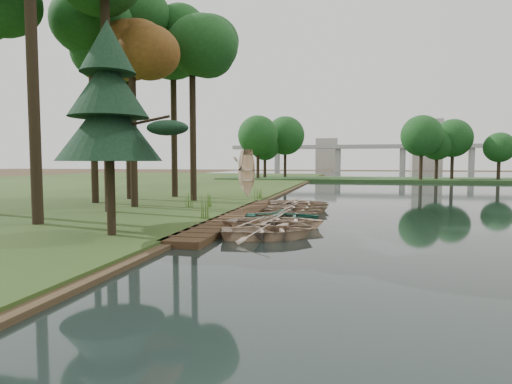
% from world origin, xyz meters
% --- Properties ---
extents(ground, '(300.00, 300.00, 0.00)m').
position_xyz_m(ground, '(0.00, 0.00, 0.00)').
color(ground, '#3D2F1D').
extents(boardwalk, '(1.60, 16.00, 0.30)m').
position_xyz_m(boardwalk, '(-1.60, 0.00, 0.15)').
color(boardwalk, '#372515').
rests_on(boardwalk, ground).
extents(peninsula, '(50.00, 14.00, 0.45)m').
position_xyz_m(peninsula, '(8.00, 50.00, 0.23)').
color(peninsula, '#27461F').
rests_on(peninsula, ground).
extents(far_trees, '(45.60, 5.60, 8.80)m').
position_xyz_m(far_trees, '(4.67, 50.00, 6.43)').
color(far_trees, black).
rests_on(far_trees, peninsula).
extents(bridge, '(95.90, 4.00, 8.60)m').
position_xyz_m(bridge, '(12.31, 120.00, 7.08)').
color(bridge, '#A5A5A0').
rests_on(bridge, ground).
extents(building_a, '(10.00, 8.00, 18.00)m').
position_xyz_m(building_a, '(30.00, 140.00, 9.00)').
color(building_a, '#A5A5A0').
rests_on(building_a, ground).
extents(building_b, '(8.00, 8.00, 12.00)m').
position_xyz_m(building_b, '(-5.00, 145.00, 6.00)').
color(building_b, '#A5A5A0').
rests_on(building_b, ground).
extents(rowboat_0, '(4.17, 3.47, 0.75)m').
position_xyz_m(rowboat_0, '(1.04, -5.44, 0.42)').
color(rowboat_0, beige).
rests_on(rowboat_0, water).
extents(rowboat_1, '(4.58, 3.81, 0.82)m').
position_xyz_m(rowboat_1, '(0.76, -3.83, 0.46)').
color(rowboat_1, beige).
rests_on(rowboat_1, water).
extents(rowboat_2, '(3.99, 3.00, 0.78)m').
position_xyz_m(rowboat_2, '(1.18, -2.73, 0.44)').
color(rowboat_2, beige).
rests_on(rowboat_2, water).
extents(rowboat_3, '(3.93, 3.05, 0.75)m').
position_xyz_m(rowboat_3, '(0.93, -0.96, 0.42)').
color(rowboat_3, '#2F846B').
rests_on(rowboat_3, water).
extents(rowboat_4, '(3.86, 3.26, 0.68)m').
position_xyz_m(rowboat_4, '(0.99, 0.24, 0.39)').
color(rowboat_4, beige).
rests_on(rowboat_4, water).
extents(rowboat_5, '(3.27, 2.37, 0.67)m').
position_xyz_m(rowboat_5, '(1.03, 2.15, 0.38)').
color(rowboat_5, beige).
rests_on(rowboat_5, water).
extents(rowboat_6, '(3.78, 2.87, 0.73)m').
position_xyz_m(rowboat_6, '(1.13, 3.25, 0.42)').
color(rowboat_6, beige).
rests_on(rowboat_6, water).
extents(rowboat_7, '(4.02, 3.09, 0.77)m').
position_xyz_m(rowboat_7, '(1.06, 4.95, 0.43)').
color(rowboat_7, beige).
rests_on(rowboat_7, water).
extents(rowboat_8, '(3.92, 2.86, 0.80)m').
position_xyz_m(rowboat_8, '(0.82, 6.20, 0.45)').
color(rowboat_8, beige).
rests_on(rowboat_8, water).
extents(stored_rowboat, '(4.50, 4.00, 0.77)m').
position_xyz_m(stored_rowboat, '(-3.76, 10.91, 0.68)').
color(stored_rowboat, beige).
rests_on(stored_rowboat, bank).
extents(tree_2, '(3.88, 3.88, 11.11)m').
position_xyz_m(tree_2, '(-8.69, 2.18, 9.60)').
color(tree_2, black).
rests_on(tree_2, bank).
extents(tree_3, '(4.87, 4.87, 13.00)m').
position_xyz_m(tree_3, '(-12.56, 4.02, 11.11)').
color(tree_3, black).
rests_on(tree_3, bank).
extents(tree_4, '(4.62, 4.62, 12.51)m').
position_xyz_m(tree_4, '(-6.69, 6.94, 10.71)').
color(tree_4, black).
rests_on(tree_4, bank).
extents(tree_5, '(5.54, 5.54, 14.39)m').
position_xyz_m(tree_5, '(-11.83, 7.32, 12.22)').
color(tree_5, black).
rests_on(tree_5, bank).
extents(tree_6, '(4.92, 4.92, 14.07)m').
position_xyz_m(tree_6, '(-9.36, 9.86, 12.12)').
color(tree_6, black).
rests_on(tree_6, bank).
extents(pine_tree, '(3.80, 3.80, 7.86)m').
position_xyz_m(pine_tree, '(-4.53, -7.25, 5.10)').
color(pine_tree, black).
rests_on(pine_tree, bank).
extents(reeds_0, '(0.60, 0.60, 1.12)m').
position_xyz_m(reeds_0, '(-2.60, -1.93, 0.86)').
color(reeds_0, '#3F661E').
rests_on(reeds_0, bank).
extents(reeds_1, '(0.60, 0.60, 0.86)m').
position_xyz_m(reeds_1, '(-5.37, 2.72, 0.73)').
color(reeds_1, '#3F661E').
rests_on(reeds_1, bank).
extents(reeds_2, '(0.60, 0.60, 0.85)m').
position_xyz_m(reeds_2, '(-4.14, 3.25, 0.73)').
color(reeds_2, '#3F661E').
rests_on(reeds_2, bank).
extents(reeds_3, '(0.60, 0.60, 0.94)m').
position_xyz_m(reeds_3, '(-2.60, 9.46, 0.77)').
color(reeds_3, '#3F661E').
rests_on(reeds_3, bank).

